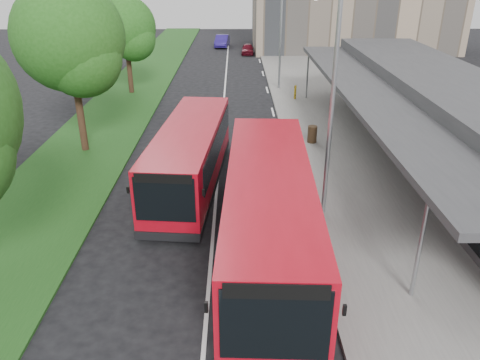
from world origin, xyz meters
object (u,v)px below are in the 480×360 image
object	(u,v)px
tree_far	(126,31)
lamp_post_near	(330,96)
car_near	(248,49)
bollard	(295,92)
tree_mid	(70,44)
litter_bin	(312,134)
bus_main	(269,216)
bus_second	(191,156)
car_far	(222,41)
lamp_post_far	(280,26)

from	to	relation	value
tree_far	lamp_post_near	world-z (taller)	lamp_post_near
tree_far	car_near	distance (m)	19.68
bollard	tree_mid	bearing A→B (deg)	-141.24
tree_far	litter_bin	world-z (taller)	tree_far
bollard	car_near	size ratio (longest dim) A/B	0.30
tree_mid	car_near	size ratio (longest dim) A/B	2.60
tree_far	bus_main	distance (m)	23.83
bus_second	lamp_post_near	bearing A→B (deg)	-22.12
bus_main	bollard	bearing A→B (deg)	83.22
tree_far	litter_bin	distance (m)	16.85
tree_mid	litter_bin	xyz separation A→B (m)	(11.95, 0.78, -4.83)
bollard	bus_second	bearing A→B (deg)	-113.66
bus_second	bollard	xyz separation A→B (m)	(6.16, 14.07, -0.77)
bus_second	bollard	bearing A→B (deg)	71.46
bollard	car_far	bearing A→B (deg)	103.39
lamp_post_near	litter_bin	xyz separation A→B (m)	(0.82, 7.83, -4.12)
bus_main	car_far	world-z (taller)	bus_main
bollard	lamp_post_far	bearing A→B (deg)	106.28
lamp_post_far	litter_bin	distance (m)	12.87
tree_mid	car_far	size ratio (longest dim) A/B	2.04
lamp_post_near	car_near	xyz separation A→B (m)	(-1.95, 36.01, -4.17)
lamp_post_near	bollard	xyz separation A→B (m)	(0.95, 16.75, -4.08)
tree_mid	lamp_post_far	xyz separation A→B (m)	(11.13, 12.95, -0.71)
tree_far	car_near	xyz separation A→B (m)	(9.18, 16.96, -3.95)
bus_main	bus_second	bearing A→B (deg)	120.60
bus_main	bollard	distance (m)	19.90
car_near	tree_mid	bearing A→B (deg)	-105.56
bollard	car_far	size ratio (longest dim) A/B	0.24
tree_mid	lamp_post_near	world-z (taller)	tree_mid
bus_main	bus_second	size ratio (longest dim) A/B	1.13
bus_second	tree_mid	bearing A→B (deg)	148.67
tree_mid	bus_main	distance (m)	13.86
lamp_post_near	bus_second	size ratio (longest dim) A/B	0.81
lamp_post_far	bus_second	world-z (taller)	lamp_post_far
lamp_post_far	car_near	distance (m)	16.66
tree_far	bus_main	world-z (taller)	tree_far
litter_bin	car_far	distance (m)	33.66
tree_far	bus_main	bearing A→B (deg)	-67.94
tree_mid	car_near	world-z (taller)	tree_mid
litter_bin	bollard	bearing A→B (deg)	89.19
lamp_post_far	litter_bin	size ratio (longest dim) A/B	8.90
tree_mid	car_far	world-z (taller)	tree_mid
bollard	car_near	distance (m)	19.48
bollard	lamp_post_near	bearing A→B (deg)	-93.24
lamp_post_far	bus_main	bearing A→B (deg)	-95.60
lamp_post_near	litter_bin	world-z (taller)	lamp_post_near
tree_mid	bus_second	distance (m)	8.38
bus_main	bus_second	distance (m)	6.30
lamp_post_far	bollard	distance (m)	5.30
lamp_post_far	tree_far	bearing A→B (deg)	-175.13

